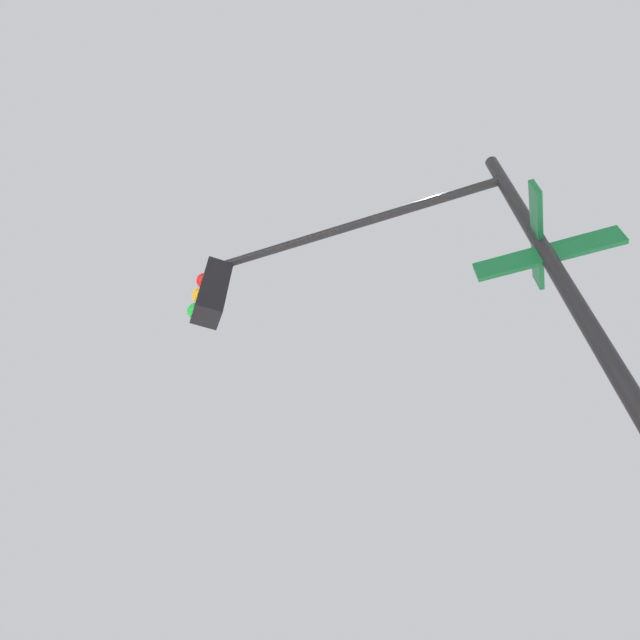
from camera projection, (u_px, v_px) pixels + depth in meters
The scene contains 1 object.
traffic_signal_near at pixel (380, 315), 3.79m from camera, with size 2.69×2.93×6.34m.
Camera 1 is at (-8.64, -4.90, 1.76)m, focal length 25.72 mm.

